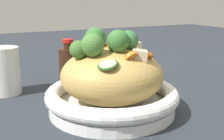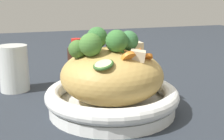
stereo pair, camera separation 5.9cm
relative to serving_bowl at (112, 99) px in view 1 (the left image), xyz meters
name	(u,v)px [view 1 (the left image)]	position (x,y,z in m)	size (l,w,h in m)	color
ground_plane	(112,111)	(0.00, 0.00, -0.03)	(3.00, 3.00, 0.00)	#262B33
serving_bowl	(112,99)	(0.00, 0.00, 0.00)	(0.27, 0.27, 0.05)	white
noodle_heap	(112,75)	(0.00, 0.00, 0.05)	(0.21, 0.21, 0.12)	tan
broccoli_florets	(103,43)	(0.02, 0.00, 0.12)	(0.15, 0.12, 0.06)	#9EBC75
carrot_coins	(122,52)	(-0.02, 0.00, 0.10)	(0.11, 0.16, 0.04)	orange
zucchini_slices	(112,58)	(0.02, 0.05, 0.10)	(0.09, 0.09, 0.04)	beige
chicken_chunks	(134,50)	(-0.05, 0.01, 0.10)	(0.06, 0.11, 0.02)	beige
soy_sauce_bottle	(69,64)	(0.02, -0.24, 0.02)	(0.05, 0.05, 0.12)	#381E14
drinking_glass	(5,71)	(0.19, -0.22, 0.03)	(0.07, 0.07, 0.12)	silver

